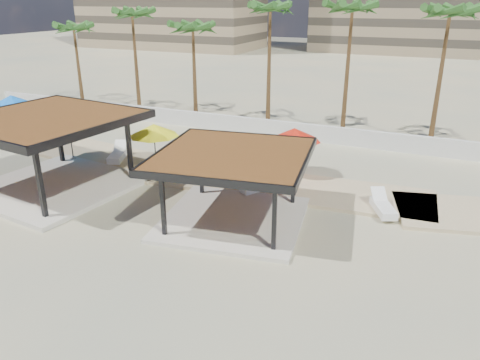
{
  "coord_description": "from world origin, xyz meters",
  "views": [
    {
      "loc": [
        9.65,
        -14.73,
        9.43
      ],
      "look_at": [
        1.32,
        3.9,
        1.4
      ],
      "focal_mm": 35.0,
      "sensor_mm": 36.0,
      "label": 1
    }
  ],
  "objects_px": {
    "lounger_c": "(383,207)",
    "pavilion_central": "(233,181)",
    "lounger_a": "(118,155)",
    "pavilion_west": "(49,146)",
    "lounger_b": "(257,187)",
    "umbrella_c": "(294,135)",
    "umbrella_a": "(12,101)"
  },
  "relations": [
    {
      "from": "pavilion_west",
      "to": "umbrella_c",
      "type": "xyz_separation_m",
      "value": [
        10.86,
        6.77,
        0.1
      ]
    },
    {
      "from": "pavilion_central",
      "to": "umbrella_a",
      "type": "relative_size",
      "value": 1.91
    },
    {
      "from": "pavilion_central",
      "to": "pavilion_west",
      "type": "xyz_separation_m",
      "value": [
        -10.17,
        -0.34,
        0.4
      ]
    },
    {
      "from": "lounger_a",
      "to": "lounger_c",
      "type": "bearing_deg",
      "value": -118.03
    },
    {
      "from": "pavilion_west",
      "to": "umbrella_c",
      "type": "distance_m",
      "value": 12.8
    },
    {
      "from": "lounger_c",
      "to": "pavilion_central",
      "type": "bearing_deg",
      "value": 93.6
    },
    {
      "from": "umbrella_c",
      "to": "lounger_b",
      "type": "relative_size",
      "value": 1.71
    },
    {
      "from": "pavilion_central",
      "to": "umbrella_c",
      "type": "relative_size",
      "value": 2.23
    },
    {
      "from": "pavilion_west",
      "to": "umbrella_c",
      "type": "height_order",
      "value": "pavilion_west"
    },
    {
      "from": "lounger_a",
      "to": "lounger_c",
      "type": "xyz_separation_m",
      "value": [
        15.91,
        -1.11,
        -0.02
      ]
    },
    {
      "from": "pavilion_central",
      "to": "lounger_b",
      "type": "xyz_separation_m",
      "value": [
        -0.22,
        3.39,
        -1.59
      ]
    },
    {
      "from": "umbrella_c",
      "to": "lounger_a",
      "type": "distance_m",
      "value": 10.93
    },
    {
      "from": "umbrella_c",
      "to": "lounger_a",
      "type": "bearing_deg",
      "value": -169.66
    },
    {
      "from": "lounger_b",
      "to": "pavilion_west",
      "type": "bearing_deg",
      "value": 140.66
    },
    {
      "from": "umbrella_c",
      "to": "lounger_c",
      "type": "relative_size",
      "value": 1.46
    },
    {
      "from": "pavilion_central",
      "to": "lounger_c",
      "type": "bearing_deg",
      "value": 20.58
    },
    {
      "from": "pavilion_central",
      "to": "lounger_c",
      "type": "xyz_separation_m",
      "value": [
        6.04,
        3.4,
        -1.56
      ]
    },
    {
      "from": "pavilion_west",
      "to": "lounger_c",
      "type": "xyz_separation_m",
      "value": [
        16.21,
        3.74,
        -1.96
      ]
    },
    {
      "from": "pavilion_west",
      "to": "lounger_a",
      "type": "distance_m",
      "value": 5.22
    },
    {
      "from": "umbrella_c",
      "to": "lounger_b",
      "type": "height_order",
      "value": "umbrella_c"
    },
    {
      "from": "pavilion_central",
      "to": "umbrella_c",
      "type": "xyz_separation_m",
      "value": [
        0.69,
        6.43,
        0.49
      ]
    },
    {
      "from": "lounger_c",
      "to": "umbrella_c",
      "type": "bearing_deg",
      "value": 34.67
    },
    {
      "from": "umbrella_c",
      "to": "lounger_a",
      "type": "relative_size",
      "value": 1.35
    },
    {
      "from": "pavilion_central",
      "to": "umbrella_a",
      "type": "distance_m",
      "value": 21.07
    },
    {
      "from": "lounger_a",
      "to": "pavilion_central",
      "type": "bearing_deg",
      "value": -138.58
    },
    {
      "from": "lounger_c",
      "to": "lounger_a",
      "type": "bearing_deg",
      "value": 60.25
    },
    {
      "from": "umbrella_a",
      "to": "umbrella_c",
      "type": "bearing_deg",
      "value": 0.77
    },
    {
      "from": "pavilion_central",
      "to": "umbrella_a",
      "type": "xyz_separation_m",
      "value": [
        -20.14,
        6.15,
        0.63
      ]
    },
    {
      "from": "pavilion_west",
      "to": "lounger_c",
      "type": "height_order",
      "value": "pavilion_west"
    },
    {
      "from": "umbrella_c",
      "to": "lounger_c",
      "type": "distance_m",
      "value": 6.48
    },
    {
      "from": "umbrella_a",
      "to": "lounger_a",
      "type": "height_order",
      "value": "umbrella_a"
    },
    {
      "from": "umbrella_c",
      "to": "lounger_a",
      "type": "xyz_separation_m",
      "value": [
        -10.56,
        -1.93,
        -2.04
      ]
    }
  ]
}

